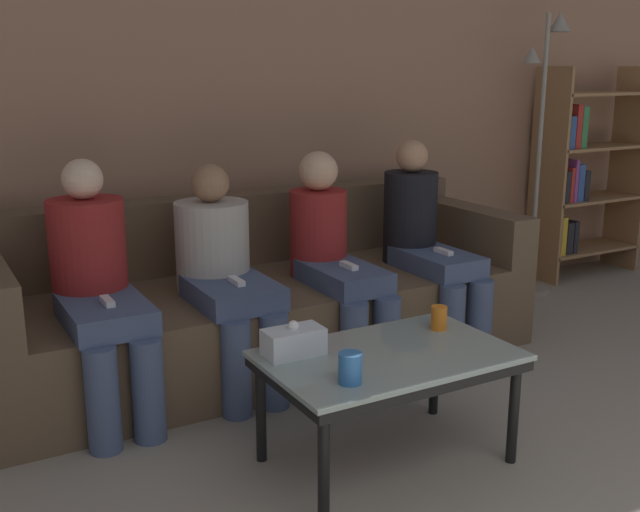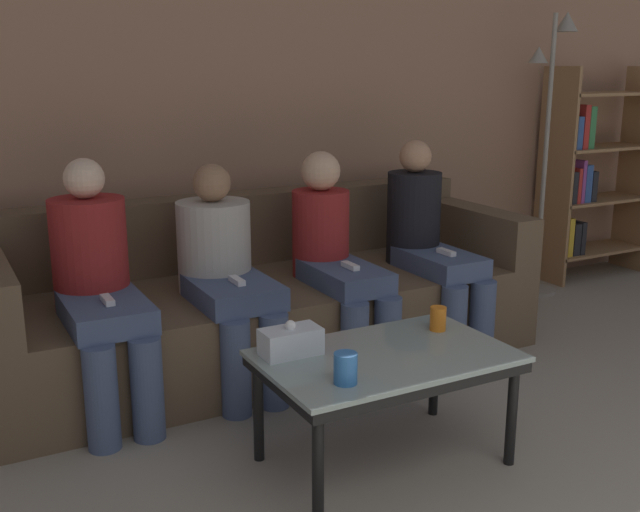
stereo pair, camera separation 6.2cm
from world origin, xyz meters
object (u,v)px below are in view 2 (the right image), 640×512
at_px(couch, 262,302).
at_px(seated_person_mid_right, 335,256).
at_px(cup_near_right, 345,368).
at_px(standing_lamp, 549,125).
at_px(seated_person_right_end, 429,242).
at_px(cup_near_left, 438,319).
at_px(tissue_box, 291,341).
at_px(seated_person_mid_left, 224,269).
at_px(seated_person_left_end, 98,282).
at_px(bookshelf, 586,177).
at_px(coffee_table, 385,365).

xyz_separation_m(couch, seated_person_mid_right, (0.29, -0.25, 0.27)).
height_order(cup_near_right, standing_lamp, standing_lamp).
distance_m(standing_lamp, seated_person_right_end, 1.43).
relative_size(cup_near_left, cup_near_right, 0.90).
distance_m(tissue_box, seated_person_mid_left, 0.82).
xyz_separation_m(cup_near_right, seated_person_left_end, (-0.56, 1.13, 0.09)).
bearing_deg(standing_lamp, cup_near_right, -147.01).
bearing_deg(seated_person_left_end, cup_near_right, -63.67).
xyz_separation_m(bookshelf, seated_person_left_end, (-3.50, -0.57, -0.14)).
bearing_deg(seated_person_right_end, seated_person_mid_left, 178.88).
relative_size(couch, seated_person_mid_right, 2.58).
relative_size(cup_near_left, seated_person_right_end, 0.09).
distance_m(couch, cup_near_left, 1.14).
relative_size(coffee_table, bookshelf, 0.63).
distance_m(cup_near_right, seated_person_mid_right, 1.26).
distance_m(couch, seated_person_mid_right, 0.47).
bearing_deg(seated_person_left_end, standing_lamp, 8.26).
relative_size(bookshelf, seated_person_right_end, 1.35).
bearing_deg(standing_lamp, seated_person_mid_right, -166.09).
distance_m(standing_lamp, seated_person_left_end, 3.04).
bearing_deg(standing_lamp, tissue_box, -153.12).
relative_size(tissue_box, seated_person_left_end, 0.20).
distance_m(tissue_box, seated_person_left_end, 0.96).
relative_size(couch, coffee_table, 2.97).
height_order(cup_near_left, bookshelf, bookshelf).
height_order(standing_lamp, seated_person_mid_right, standing_lamp).
distance_m(standing_lamp, seated_person_mid_left, 2.49).
distance_m(cup_near_left, cup_near_right, 0.65).
bearing_deg(standing_lamp, couch, -174.67).
bearing_deg(seated_person_right_end, coffee_table, -133.02).
height_order(cup_near_right, bookshelf, bookshelf).
distance_m(standing_lamp, seated_person_mid_right, 1.95).
xyz_separation_m(cup_near_left, seated_person_mid_right, (-0.00, 0.83, 0.07)).
distance_m(cup_near_right, tissue_box, 0.32).
xyz_separation_m(tissue_box, standing_lamp, (2.45, 1.24, 0.62)).
bearing_deg(tissue_box, seated_person_mid_right, 51.41).
bearing_deg(seated_person_mid_right, bookshelf, 14.11).
xyz_separation_m(coffee_table, seated_person_left_end, (-0.82, 0.97, 0.19)).
bearing_deg(seated_person_mid_left, cup_near_right, -90.64).
relative_size(seated_person_mid_right, seated_person_right_end, 0.97).
height_order(seated_person_mid_left, seated_person_right_end, seated_person_right_end).
relative_size(cup_near_right, standing_lamp, 0.06).
xyz_separation_m(coffee_table, cup_near_right, (-0.26, -0.16, 0.10)).
bearing_deg(seated_person_right_end, seated_person_mid_right, -179.47).
distance_m(bookshelf, seated_person_mid_left, 2.99).
bearing_deg(cup_near_left, bookshelf, 31.24).
bearing_deg(cup_near_right, seated_person_mid_right, 62.22).
bearing_deg(coffee_table, couch, 88.39).
height_order(standing_lamp, seated_person_left_end, standing_lamp).
xyz_separation_m(bookshelf, seated_person_mid_right, (-2.36, -0.59, -0.16)).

